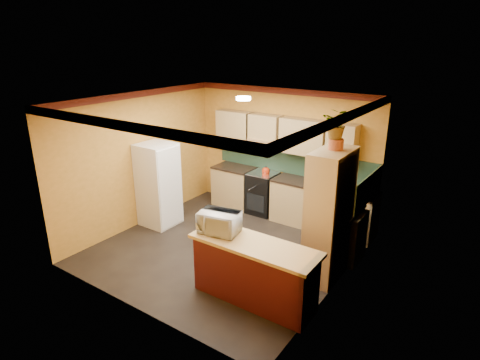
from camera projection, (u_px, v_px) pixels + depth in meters
name	position (u px, v px, depth m)	size (l,w,h in m)	color
room_shell	(234.00, 134.00, 6.86)	(4.24, 4.24, 2.72)	black
base_cabinets_back	(288.00, 200.00, 8.42)	(3.65, 0.60, 0.88)	tan
countertop_back	(289.00, 179.00, 8.27)	(3.65, 0.62, 0.04)	black
stove	(263.00, 193.00, 8.75)	(0.58, 0.58, 0.91)	black
kettle	(266.00, 171.00, 8.48)	(0.17, 0.17, 0.18)	#B0280B
sink	(324.00, 185.00, 7.85)	(0.48, 0.40, 0.03)	silver
base_cabinets_right	(339.00, 234.00, 6.94)	(0.60, 0.80, 0.88)	tan
countertop_right	(341.00, 210.00, 6.79)	(0.62, 0.80, 0.04)	black
fridge	(158.00, 185.00, 8.09)	(0.68, 0.66, 1.70)	white
pantry	(329.00, 216.00, 6.19)	(0.48, 0.90, 2.10)	tan
fern_pot	(336.00, 144.00, 5.85)	(0.22, 0.22, 0.16)	#9F4926
fern	(338.00, 124.00, 5.75)	(0.40, 0.35, 0.45)	tan
breakfast_bar	(254.00, 274.00, 5.77)	(1.80, 0.55, 0.88)	#4F1312
bar_top	(254.00, 245.00, 5.61)	(1.90, 0.65, 0.05)	#DBB06B
microwave	(219.00, 222.00, 5.88)	(0.58, 0.39, 0.32)	white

